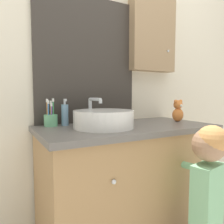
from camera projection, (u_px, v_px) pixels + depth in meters
wall_back at (107, 65)px, 1.72m from camera, size 3.20×0.18×2.50m
vanity_counter at (127, 185)px, 1.50m from camera, size 1.17×0.60×0.83m
sink_basin at (103, 119)px, 1.36m from camera, size 0.38×0.43×0.19m
toothbrush_holder at (51, 119)px, 1.42m from camera, size 0.09×0.09×0.18m
soap_dispenser at (65, 115)px, 1.46m from camera, size 0.05×0.05×0.18m
child_figure at (208, 184)px, 1.18m from camera, size 0.21×0.44×0.88m
teddy_bear at (178, 111)px, 1.68m from camera, size 0.09×0.08×0.17m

